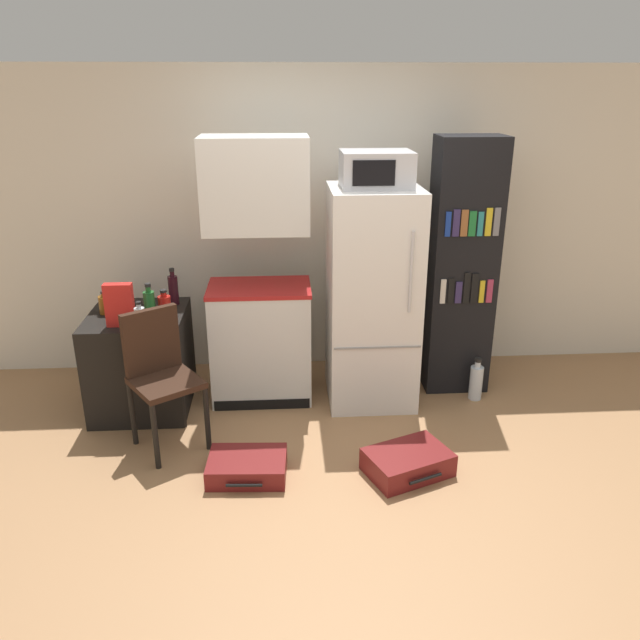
{
  "coord_description": "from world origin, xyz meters",
  "views": [
    {
      "loc": [
        -0.4,
        -3.04,
        2.32
      ],
      "look_at": [
        -0.15,
        0.85,
        0.81
      ],
      "focal_mm": 35.0,
      "sensor_mm": 36.0,
      "label": 1
    }
  ],
  "objects_px": {
    "kitchen_hutch": "(259,285)",
    "bookshelf": "(462,269)",
    "suitcase_small_flat": "(408,462)",
    "bowl": "(117,303)",
    "microwave": "(376,169)",
    "chair": "(159,367)",
    "refrigerator": "(372,298)",
    "bottle_wine_dark": "(173,289)",
    "cereal_box": "(119,305)",
    "water_bottle_front": "(476,382)",
    "bottle_amber_beer": "(105,304)",
    "bottle_clear_short": "(140,318)",
    "side_table": "(141,361)",
    "bottle_ketchup_red": "(165,307)",
    "bottle_green_tall": "(150,306)",
    "suitcase_large_flat": "(247,467)"
  },
  "relations": [
    {
      "from": "kitchen_hutch",
      "to": "bookshelf",
      "type": "height_order",
      "value": "kitchen_hutch"
    },
    {
      "from": "kitchen_hutch",
      "to": "suitcase_small_flat",
      "type": "relative_size",
      "value": 3.28
    },
    {
      "from": "bookshelf",
      "to": "bowl",
      "type": "distance_m",
      "value": 2.61
    },
    {
      "from": "microwave",
      "to": "chair",
      "type": "distance_m",
      "value": 1.98
    },
    {
      "from": "kitchen_hutch",
      "to": "refrigerator",
      "type": "distance_m",
      "value": 0.84
    },
    {
      "from": "bottle_wine_dark",
      "to": "cereal_box",
      "type": "bearing_deg",
      "value": -124.89
    },
    {
      "from": "kitchen_hutch",
      "to": "suitcase_small_flat",
      "type": "xyz_separation_m",
      "value": [
        0.93,
        -1.11,
        -0.83
      ]
    },
    {
      "from": "water_bottle_front",
      "to": "microwave",
      "type": "bearing_deg",
      "value": 173.29
    },
    {
      "from": "bottle_amber_beer",
      "to": "water_bottle_front",
      "type": "height_order",
      "value": "bottle_amber_beer"
    },
    {
      "from": "cereal_box",
      "to": "chair",
      "type": "relative_size",
      "value": 0.32
    },
    {
      "from": "bookshelf",
      "to": "bottle_wine_dark",
      "type": "xyz_separation_m",
      "value": [
        -2.18,
        0.0,
        -0.12
      ]
    },
    {
      "from": "bottle_clear_short",
      "to": "kitchen_hutch",
      "type": "bearing_deg",
      "value": 28.69
    },
    {
      "from": "refrigerator",
      "to": "water_bottle_front",
      "type": "height_order",
      "value": "refrigerator"
    },
    {
      "from": "bottle_clear_short",
      "to": "chair",
      "type": "height_order",
      "value": "bottle_clear_short"
    },
    {
      "from": "side_table",
      "to": "microwave",
      "type": "xyz_separation_m",
      "value": [
        1.72,
        0.04,
        1.38
      ]
    },
    {
      "from": "microwave",
      "to": "bookshelf",
      "type": "distance_m",
      "value": 1.05
    },
    {
      "from": "bottle_amber_beer",
      "to": "bottle_ketchup_red",
      "type": "relative_size",
      "value": 0.78
    },
    {
      "from": "side_table",
      "to": "cereal_box",
      "type": "height_order",
      "value": "cereal_box"
    },
    {
      "from": "bottle_green_tall",
      "to": "bottle_amber_beer",
      "type": "height_order",
      "value": "bottle_green_tall"
    },
    {
      "from": "water_bottle_front",
      "to": "refrigerator",
      "type": "bearing_deg",
      "value": 173.18
    },
    {
      "from": "side_table",
      "to": "suitcase_small_flat",
      "type": "relative_size",
      "value": 1.24
    },
    {
      "from": "bottle_clear_short",
      "to": "bottle_wine_dark",
      "type": "bearing_deg",
      "value": 74.32
    },
    {
      "from": "side_table",
      "to": "refrigerator",
      "type": "bearing_deg",
      "value": 1.42
    },
    {
      "from": "bottle_amber_beer",
      "to": "chair",
      "type": "distance_m",
      "value": 0.76
    },
    {
      "from": "bottle_wine_dark",
      "to": "bowl",
      "type": "height_order",
      "value": "bottle_wine_dark"
    },
    {
      "from": "refrigerator",
      "to": "cereal_box",
      "type": "height_order",
      "value": "refrigerator"
    },
    {
      "from": "cereal_box",
      "to": "suitcase_small_flat",
      "type": "bearing_deg",
      "value": -22.51
    },
    {
      "from": "bottle_wine_dark",
      "to": "suitcase_small_flat",
      "type": "relative_size",
      "value": 0.47
    },
    {
      "from": "suitcase_large_flat",
      "to": "suitcase_small_flat",
      "type": "xyz_separation_m",
      "value": [
        1.01,
        -0.03,
        0.01
      ]
    },
    {
      "from": "refrigerator",
      "to": "side_table",
      "type": "bearing_deg",
      "value": -178.58
    },
    {
      "from": "side_table",
      "to": "bowl",
      "type": "height_order",
      "value": "bowl"
    },
    {
      "from": "suitcase_large_flat",
      "to": "microwave",
      "type": "bearing_deg",
      "value": 50.98
    },
    {
      "from": "bottle_clear_short",
      "to": "water_bottle_front",
      "type": "relative_size",
      "value": 0.59
    },
    {
      "from": "bottle_clear_short",
      "to": "suitcase_small_flat",
      "type": "distance_m",
      "value": 2.0
    },
    {
      "from": "microwave",
      "to": "suitcase_small_flat",
      "type": "bearing_deg",
      "value": -84.46
    },
    {
      "from": "refrigerator",
      "to": "suitcase_small_flat",
      "type": "xyz_separation_m",
      "value": [
        0.1,
        -1.04,
        -0.74
      ]
    },
    {
      "from": "bottle_clear_short",
      "to": "bottle_green_tall",
      "type": "bearing_deg",
      "value": 77.17
    },
    {
      "from": "bowl",
      "to": "kitchen_hutch",
      "type": "bearing_deg",
      "value": -3.38
    },
    {
      "from": "water_bottle_front",
      "to": "bottle_green_tall",
      "type": "bearing_deg",
      "value": -177.74
    },
    {
      "from": "bowl",
      "to": "bottle_amber_beer",
      "type": "bearing_deg",
      "value": -105.92
    },
    {
      "from": "kitchen_hutch",
      "to": "bottle_amber_beer",
      "type": "bearing_deg",
      "value": -175.35
    },
    {
      "from": "bottle_green_tall",
      "to": "suitcase_small_flat",
      "type": "height_order",
      "value": "bottle_green_tall"
    },
    {
      "from": "bottle_green_tall",
      "to": "refrigerator",
      "type": "bearing_deg",
      "value": 6.91
    },
    {
      "from": "chair",
      "to": "cereal_box",
      "type": "bearing_deg",
      "value": 99.97
    },
    {
      "from": "microwave",
      "to": "suitcase_large_flat",
      "type": "height_order",
      "value": "microwave"
    },
    {
      "from": "microwave",
      "to": "bottle_green_tall",
      "type": "xyz_separation_m",
      "value": [
        -1.58,
        -0.19,
        -0.89
      ]
    },
    {
      "from": "bookshelf",
      "to": "water_bottle_front",
      "type": "distance_m",
      "value": 0.88
    },
    {
      "from": "bottle_amber_beer",
      "to": "bowl",
      "type": "relative_size",
      "value": 0.96
    },
    {
      "from": "microwave",
      "to": "bottle_ketchup_red",
      "type": "xyz_separation_m",
      "value": [
        -1.49,
        -0.15,
        -0.91
      ]
    },
    {
      "from": "kitchen_hutch",
      "to": "chair",
      "type": "bearing_deg",
      "value": -135.6
    }
  ]
}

